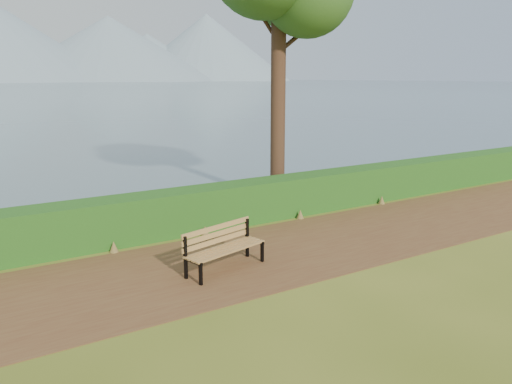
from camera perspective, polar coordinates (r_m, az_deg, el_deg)
ground at (r=10.41m, az=4.70°, el=-7.02°), size 140.00×140.00×0.00m
path at (r=10.64m, az=3.74°, el=-6.53°), size 40.00×3.40×0.01m
hedge at (r=12.36m, az=-2.40°, el=-1.32°), size 32.00×0.85×1.00m
bench at (r=9.44m, az=-3.87°, el=-6.03°), size 1.75×0.90×0.84m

